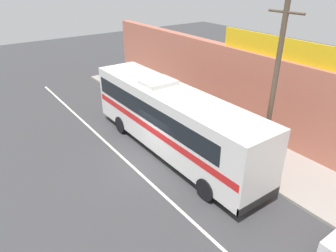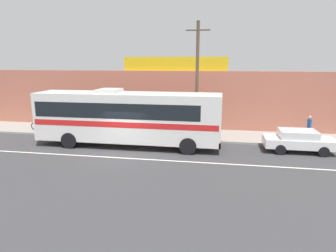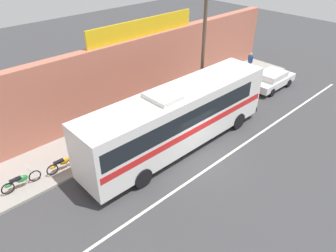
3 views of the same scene
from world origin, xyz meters
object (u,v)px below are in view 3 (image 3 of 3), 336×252
utility_pole (203,49)px  pedestrian_near_shop (105,123)px  motorcycle_black (63,163)px  pedestrian_by_curb (250,61)px  parked_car (272,79)px  intercity_bus (178,116)px  motorcycle_purple (20,181)px  pedestrian_far_left (141,116)px

utility_pole → pedestrian_near_shop: (-6.93, 1.36, -3.21)m
motorcycle_black → pedestrian_near_shop: (3.34, 1.10, 0.52)m
motorcycle_black → pedestrian_by_curb: size_ratio=1.15×
utility_pole → pedestrian_near_shop: bearing=168.9°
parked_car → pedestrian_by_curb: pedestrian_by_curb is taller
intercity_bus → motorcycle_purple: 8.53m
intercity_bus → motorcycle_purple: bearing=161.7°
parked_car → pedestrian_by_curb: size_ratio=2.57×
parked_car → utility_pole: bearing=165.8°
intercity_bus → pedestrian_near_shop: 4.48m
pedestrian_far_left → motorcycle_black: bearing=-177.1°
utility_pole → pedestrian_by_curb: bearing=9.7°
motorcycle_purple → pedestrian_by_curb: (20.32, 0.96, 0.52)m
motorcycle_purple → pedestrian_near_shop: bearing=9.9°
intercity_bus → utility_pole: 5.42m
pedestrian_near_shop → pedestrian_far_left: 2.23m
motorcycle_purple → pedestrian_by_curb: 20.35m
utility_pole → motorcycle_purple: size_ratio=4.18×
pedestrian_by_curb → pedestrian_far_left: 12.81m
intercity_bus → pedestrian_near_shop: bearing=125.0°
motorcycle_purple → pedestrian_far_left: pedestrian_far_left is taller
motorcycle_purple → motorcycle_black: same height
parked_car → motorcycle_purple: (-18.89, 2.06, -0.17)m
intercity_bus → pedestrian_near_shop: intercity_bus is taller
pedestrian_near_shop → motorcycle_black: bearing=-161.7°
parked_car → utility_pole: 7.60m
intercity_bus → pedestrian_near_shop: (-2.51, 3.58, -0.99)m
utility_pole → pedestrian_far_left: size_ratio=4.96×
motorcycle_purple → pedestrian_near_shop: 5.57m
intercity_bus → pedestrian_far_left: bearing=99.1°
parked_car → intercity_bus: bearing=-177.0°
intercity_bus → parked_car: (10.92, 0.57, -1.33)m
motorcycle_purple → pedestrian_near_shop: pedestrian_near_shop is taller
pedestrian_by_curb → pedestrian_far_left: size_ratio=1.01×
parked_car → pedestrian_near_shop: (-13.43, 3.01, 0.34)m
motorcycle_black → pedestrian_near_shop: bearing=18.3°
utility_pole → pedestrian_far_left: 5.85m
utility_pole → pedestrian_near_shop: utility_pole is taller
intercity_bus → pedestrian_far_left: size_ratio=7.49×
intercity_bus → motorcycle_black: intercity_bus is taller
intercity_bus → pedestrian_by_curb: 12.89m
utility_pole → pedestrian_by_curb: 8.66m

